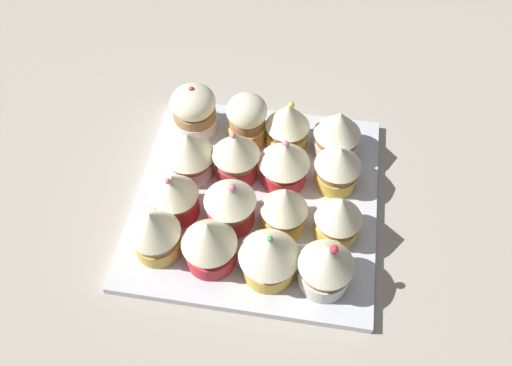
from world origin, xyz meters
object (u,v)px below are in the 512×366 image
object	(u,v)px
cupcake_0	(337,133)
baking_tray	(256,199)
cupcake_9	(284,207)
cupcake_10	(230,203)
cupcake_12	(326,265)
cupcake_15	(154,231)
cupcake_4	(338,165)
cupcake_5	(284,162)
cupcake_7	(190,153)
cupcake_11	(175,194)
cupcake_2	(247,119)
cupcake_14	(209,242)
cupcake_3	(194,110)
cupcake_13	(269,255)
cupcake_6	(236,155)
cupcake_8	(339,217)
cupcake_1	(288,125)

from	to	relation	value
cupcake_0	baking_tray	bearing A→B (deg)	44.36
cupcake_9	cupcake_10	distance (cm)	6.37
cupcake_12	cupcake_15	xyz separation A→B (cm)	(19.50, -1.17, 0.13)
cupcake_4	cupcake_10	world-z (taller)	cupcake_10
cupcake_5	cupcake_7	xyz separation A→B (cm)	(11.92, 0.74, 0.28)
baking_tray	cupcake_11	distance (cm)	10.82
cupcake_11	cupcake_0	bearing A→B (deg)	-145.46
cupcake_2	cupcake_14	xyz separation A→B (cm)	(1.05, 19.02, 0.20)
cupcake_7	cupcake_15	xyz separation A→B (cm)	(1.31, 11.77, 0.11)
cupcake_5	cupcake_10	distance (cm)	9.13
cupcake_0	cupcake_11	bearing A→B (deg)	34.54
cupcake_3	cupcake_13	distance (cm)	24.01
cupcake_9	cupcake_0	bearing A→B (deg)	-112.97
cupcake_0	cupcake_6	world-z (taller)	cupcake_6
cupcake_14	cupcake_4	bearing A→B (deg)	-135.28
cupcake_0	cupcake_8	xyz separation A→B (cm)	(-0.99, 12.85, 0.03)
cupcake_10	cupcake_14	bearing A→B (deg)	76.75
cupcake_7	cupcake_14	distance (cm)	13.18
cupcake_1	cupcake_11	distance (cm)	17.60
cupcake_3	cupcake_0	bearing A→B (deg)	176.62
cupcake_4	cupcake_8	size ratio (longest dim) A/B	0.93
cupcake_8	cupcake_9	world-z (taller)	cupcake_9
cupcake_5	cupcake_15	world-z (taller)	cupcake_15
cupcake_5	cupcake_9	bearing A→B (deg)	97.01
cupcake_5	cupcake_8	bearing A→B (deg)	135.01
cupcake_5	cupcake_11	size ratio (longest dim) A/B	0.93
cupcake_8	cupcake_0	bearing A→B (deg)	-85.61
cupcake_5	cupcake_9	distance (cm)	7.07
cupcake_8	cupcake_12	xyz separation A→B (cm)	(0.95, 6.48, 0.02)
cupcake_5	cupcake_8	distance (cm)	10.20
cupcake_4	cupcake_12	world-z (taller)	cupcake_12
cupcake_6	cupcake_12	distance (cm)	18.32
cupcake_5	cupcake_6	xyz separation A→B (cm)	(6.10, 0.17, 0.44)
cupcake_13	cupcake_8	bearing A→B (deg)	-139.60
cupcake_3	cupcake_7	distance (cm)	7.61
cupcake_0	cupcake_5	world-z (taller)	cupcake_0
cupcake_10	cupcake_15	distance (cm)	9.34
cupcake_13	cupcake_15	xyz separation A→B (cm)	(13.22, -0.84, 0.15)
cupcake_6	cupcake_8	xyz separation A→B (cm)	(-13.31, 7.04, -0.21)
cupcake_1	cupcake_9	bearing A→B (deg)	95.21
cupcake_9	cupcake_14	world-z (taller)	same
cupcake_9	cupcake_12	xyz separation A→B (cm)	(-5.40, 6.67, -0.09)
cupcake_2	cupcake_15	world-z (taller)	same
cupcake_2	cupcake_3	xyz separation A→B (cm)	(7.31, -0.66, -0.19)
cupcake_5	cupcake_12	xyz separation A→B (cm)	(-6.27, 13.68, 0.25)
cupcake_1	cupcake_6	bearing A→B (deg)	46.15
cupcake_8	cupcake_9	xyz separation A→B (cm)	(6.35, -0.20, 0.11)
cupcake_0	cupcake_14	xyz separation A→B (cm)	(13.05, 18.54, 0.26)
cupcake_7	cupcake_0	bearing A→B (deg)	-160.62
cupcake_5	cupcake_11	xyz separation A→B (cm)	(12.25, 7.07, 0.20)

